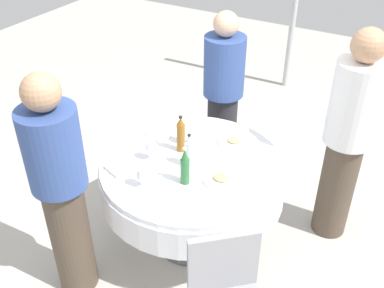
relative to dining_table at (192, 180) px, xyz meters
name	(u,v)px	position (x,y,z in m)	size (l,w,h in m)	color
ground_plane	(192,239)	(0.00, 0.00, -0.59)	(10.00, 10.00, 0.00)	#B7B2A8
dining_table	(192,180)	(0.00, 0.00, 0.00)	(1.30, 1.30, 0.74)	white
bottle_clear_mid	(189,151)	(0.00, -0.04, 0.27)	(0.06, 0.06, 0.25)	silver
bottle_green_far	(185,167)	(0.07, -0.21, 0.28)	(0.06, 0.06, 0.27)	#2D6B38
bottle_amber_right	(181,135)	(-0.14, 0.09, 0.28)	(0.06, 0.06, 0.28)	#8C5619
wine_glass_front	(185,131)	(-0.16, 0.19, 0.26)	(0.08, 0.08, 0.15)	white
wine_glass_left	(142,174)	(-0.15, -0.38, 0.25)	(0.07, 0.07, 0.14)	white
wine_glass_rear	(150,147)	(-0.27, -0.10, 0.25)	(0.07, 0.07, 0.14)	white
plate_inner	(234,142)	(0.15, 0.36, 0.16)	(0.23, 0.23, 0.04)	white
plate_outer	(159,133)	(-0.39, 0.19, 0.16)	(0.20, 0.20, 0.02)	white
plate_east	(221,179)	(0.26, -0.08, 0.16)	(0.24, 0.24, 0.04)	white
spoon_far	(198,200)	(0.23, -0.32, 0.15)	(0.18, 0.02, 0.01)	silver
spoon_right	(158,205)	(0.04, -0.48, 0.15)	(0.18, 0.02, 0.01)	silver
knife_front	(128,146)	(-0.50, -0.05, 0.15)	(0.18, 0.02, 0.01)	silver
folded_napkin	(119,167)	(-0.39, -0.30, 0.16)	(0.15, 0.15, 0.02)	white
person_mid	(348,137)	(0.88, 0.65, 0.28)	(0.34, 0.34, 1.65)	#4C3F33
person_far	(61,189)	(-0.49, -0.74, 0.25)	(0.34, 0.34, 1.60)	#4C3F33
person_right	(223,95)	(-0.22, 0.91, 0.20)	(0.34, 0.34, 1.51)	#26262B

